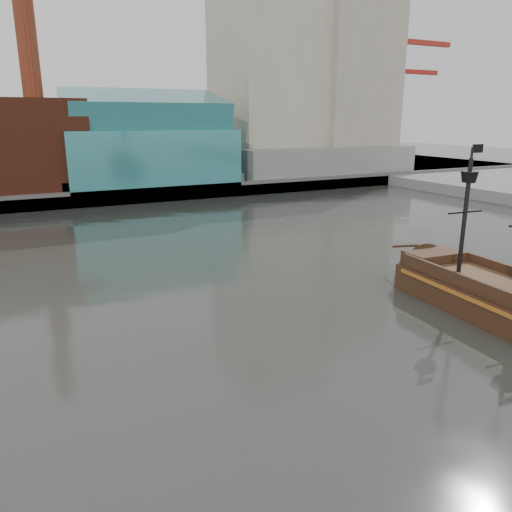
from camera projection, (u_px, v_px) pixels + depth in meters
ground at (305, 373)px, 28.48m from camera, size 400.00×400.00×0.00m
promenade_far at (78, 180)px, 107.41m from camera, size 220.00×60.00×2.00m
seawall at (103, 198)px, 81.94m from camera, size 220.00×1.00×2.60m
skyline at (99, 62)px, 96.94m from camera, size 149.00×45.00×62.00m
crane_a at (397, 97)px, 127.93m from camera, size 22.50×4.00×32.25m
crane_b at (398, 112)px, 141.64m from camera, size 19.10×4.00×26.25m
pirate_ship at (485, 296)px, 37.30m from camera, size 6.62×17.91×13.15m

